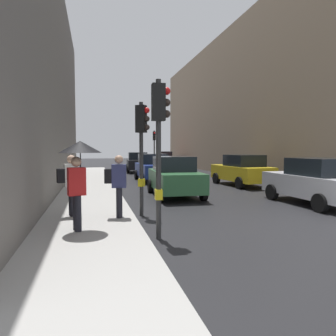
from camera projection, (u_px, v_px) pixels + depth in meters
ground_plane at (322, 229)px, 8.25m from camera, size 120.00×120.00×0.00m
sidewalk_kerb at (90, 199)px, 12.67m from camera, size 2.64×40.00×0.16m
building_facade_right at (283, 107)px, 27.76m from camera, size 12.00×34.19×11.57m
traffic_light_near_right at (142, 138)px, 9.77m from camera, size 0.44×0.37×3.55m
traffic_light_far_median at (154, 143)px, 30.72m from camera, size 0.24×0.43×3.85m
traffic_light_near_left at (159, 130)px, 7.24m from camera, size 0.43×0.25×3.70m
car_blue_van at (153, 168)px, 20.28m from camera, size 2.05×4.21×1.76m
car_red_sedan at (164, 159)px, 36.26m from camera, size 2.26×4.32×1.76m
car_dark_suv at (138, 162)px, 27.92m from camera, size 2.26×4.32×1.76m
car_silver_hatchback at (315, 182)px, 11.80m from camera, size 2.14×4.26×1.76m
car_yellow_taxi at (242, 170)px, 17.80m from camera, size 2.26×4.32×1.76m
car_green_estate at (175, 176)px, 13.93m from camera, size 2.17×4.28×1.76m
pedestrian_with_umbrella at (79, 160)px, 7.45m from camera, size 1.00×1.00×2.14m
pedestrian_with_grey_backpack at (117, 182)px, 8.92m from camera, size 0.64×0.38×1.77m
pedestrian_with_black_backpack at (70, 182)px, 9.10m from camera, size 0.64×0.40×1.77m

